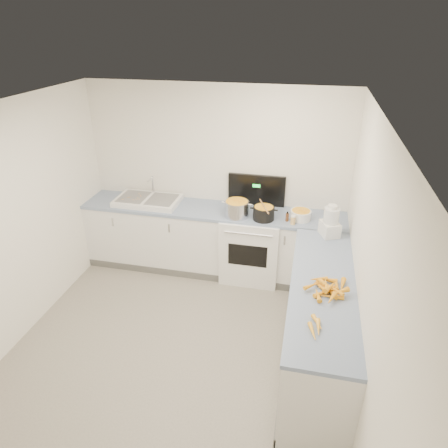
% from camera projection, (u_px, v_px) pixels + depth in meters
% --- Properties ---
extents(floor, '(3.50, 4.00, 0.00)m').
position_uv_depth(floor, '(174.00, 355.00, 4.24)').
color(floor, gray).
rests_on(floor, ground).
extents(ceiling, '(3.50, 4.00, 0.00)m').
position_uv_depth(ceiling, '(156.00, 117.00, 3.09)').
color(ceiling, white).
rests_on(ceiling, ground).
extents(wall_back, '(3.50, 0.00, 2.50)m').
position_uv_depth(wall_back, '(217.00, 179.00, 5.40)').
color(wall_back, white).
rests_on(wall_back, ground).
extents(wall_left, '(0.00, 4.00, 2.50)m').
position_uv_depth(wall_left, '(1.00, 235.00, 4.00)').
color(wall_left, white).
rests_on(wall_left, ground).
extents(wall_right, '(0.00, 4.00, 2.50)m').
position_uv_depth(wall_right, '(365.00, 279.00, 3.33)').
color(wall_right, white).
rests_on(wall_right, ground).
extents(counter_back, '(3.50, 0.62, 0.94)m').
position_uv_depth(counter_back, '(212.00, 240.00, 5.50)').
color(counter_back, white).
rests_on(counter_back, ground).
extents(counter_right, '(0.62, 2.20, 0.94)m').
position_uv_depth(counter_right, '(318.00, 322.00, 4.00)').
color(counter_right, white).
rests_on(counter_right, ground).
extents(stove, '(0.76, 0.65, 1.36)m').
position_uv_depth(stove, '(252.00, 244.00, 5.38)').
color(stove, white).
rests_on(stove, ground).
extents(sink, '(0.86, 0.52, 0.31)m').
position_uv_depth(sink, '(148.00, 200.00, 5.44)').
color(sink, white).
rests_on(sink, counter_back).
extents(steel_pot, '(0.35, 0.35, 0.23)m').
position_uv_depth(steel_pot, '(237.00, 209.00, 5.05)').
color(steel_pot, silver).
rests_on(steel_pot, stove).
extents(black_pot, '(0.31, 0.31, 0.19)m').
position_uv_depth(black_pot, '(264.00, 214.00, 4.98)').
color(black_pot, black).
rests_on(black_pot, stove).
extents(wooden_spoon, '(0.18, 0.41, 0.02)m').
position_uv_depth(wooden_spoon, '(264.00, 206.00, 4.93)').
color(wooden_spoon, '#AD7A47').
rests_on(wooden_spoon, black_pot).
extents(mixing_bowl, '(0.28, 0.28, 0.12)m').
position_uv_depth(mixing_bowl, '(301.00, 215.00, 4.98)').
color(mixing_bowl, white).
rests_on(mixing_bowl, counter_back).
extents(extract_bottle, '(0.04, 0.04, 0.10)m').
position_uv_depth(extract_bottle, '(287.00, 217.00, 4.94)').
color(extract_bottle, '#593319').
rests_on(extract_bottle, counter_back).
extents(spice_jar, '(0.06, 0.06, 0.10)m').
position_uv_depth(spice_jar, '(293.00, 221.00, 4.87)').
color(spice_jar, '#E5B266').
rests_on(spice_jar, counter_back).
extents(food_processor, '(0.26, 0.28, 0.38)m').
position_uv_depth(food_processor, '(330.00, 223.00, 4.57)').
color(food_processor, white).
rests_on(food_processor, counter_right).
extents(carrot_pile, '(0.42, 0.44, 0.09)m').
position_uv_depth(carrot_pile, '(328.00, 288.00, 3.67)').
color(carrot_pile, '#FFA91F').
rests_on(carrot_pile, counter_right).
extents(peeled_carrots, '(0.13, 0.30, 0.04)m').
position_uv_depth(peeled_carrots, '(316.00, 327.00, 3.23)').
color(peeled_carrots, '#FFAD26').
rests_on(peeled_carrots, counter_right).
extents(peelings, '(0.24, 0.28, 0.01)m').
position_uv_depth(peelings, '(134.00, 197.00, 5.45)').
color(peelings, tan).
rests_on(peelings, sink).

